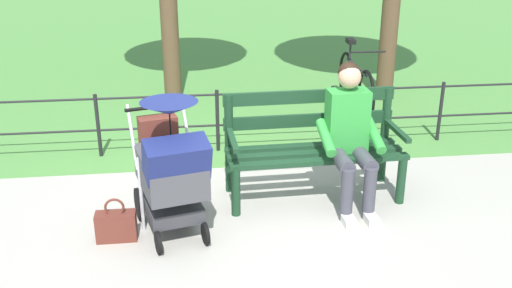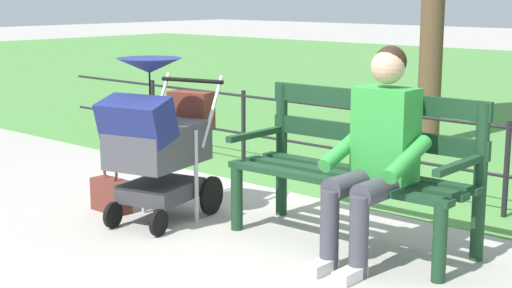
# 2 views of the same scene
# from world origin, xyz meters

# --- Properties ---
(ground_plane) EXTENTS (60.00, 60.00, 0.00)m
(ground_plane) POSITION_xyz_m (0.00, 0.00, 0.00)
(ground_plane) COLOR #ADA89E
(park_bench) EXTENTS (1.62, 0.65, 0.96)m
(park_bench) POSITION_xyz_m (-0.80, -0.12, 0.53)
(park_bench) COLOR #193D23
(park_bench) RESTS_ON ground
(person_on_bench) EXTENTS (0.54, 0.74, 1.28)m
(person_on_bench) POSITION_xyz_m (-1.08, 0.11, 0.68)
(person_on_bench) COLOR #42424C
(person_on_bench) RESTS_ON ground
(stroller) EXTENTS (0.69, 0.97, 1.15)m
(stroller) POSITION_xyz_m (0.47, 0.45, 0.59)
(stroller) COLOR black
(stroller) RESTS_ON ground
(handbag) EXTENTS (0.32, 0.14, 0.37)m
(handbag) POSITION_xyz_m (0.93, 0.52, 0.13)
(handbag) COLOR brown
(handbag) RESTS_ON ground
(park_fence) EXTENTS (7.67, 0.04, 0.70)m
(park_fence) POSITION_xyz_m (-0.28, -1.27, 0.42)
(park_fence) COLOR black
(park_fence) RESTS_ON ground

